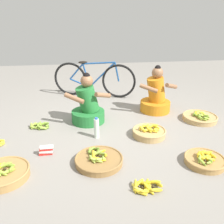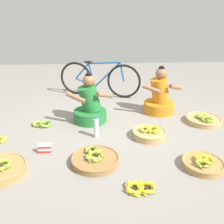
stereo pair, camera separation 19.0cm
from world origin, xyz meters
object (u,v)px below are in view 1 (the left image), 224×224
at_px(loose_bananas_front_left, 146,187).
at_px(water_bottle, 97,128).
at_px(bicycle_leaning, 94,79).
at_px(loose_bananas_back_right, 40,126).
at_px(banana_basket_back_center, 205,160).
at_px(banana_basket_front_center, 99,160).
at_px(packet_carton_stack, 46,150).
at_px(banana_basket_mid_right, 149,132).
at_px(banana_basket_back_left, 200,117).
at_px(vendor_woman_front, 88,107).
at_px(vendor_woman_behind, 156,97).
at_px(banana_basket_mid_left, 3,173).

height_order(loose_bananas_front_left, water_bottle, water_bottle).
height_order(bicycle_leaning, loose_bananas_back_right, bicycle_leaning).
height_order(banana_basket_back_center, loose_bananas_front_left, banana_basket_back_center).
bearing_deg(loose_bananas_front_left, banana_basket_front_center, 129.92).
bearing_deg(bicycle_leaning, packet_carton_stack, -108.80).
distance_m(banana_basket_mid_right, banana_basket_back_left, 1.05).
bearing_deg(vendor_woman_front, loose_bananas_front_left, -73.80).
distance_m(banana_basket_front_center, banana_basket_mid_right, 0.95).
bearing_deg(banana_basket_back_left, loose_bananas_front_left, -131.14).
bearing_deg(banana_basket_front_center, banana_basket_mid_right, 37.00).
distance_m(banana_basket_back_center, banana_basket_back_left, 1.27).
distance_m(vendor_woman_behind, banana_basket_mid_right, 0.99).
xyz_separation_m(vendor_woman_front, vendor_woman_behind, (1.19, 0.29, 0.01)).
bearing_deg(water_bottle, banana_basket_back_left, 11.92).
distance_m(banana_basket_mid_left, packet_carton_stack, 0.57).
relative_size(bicycle_leaning, banana_basket_mid_left, 2.99).
distance_m(loose_bananas_front_left, water_bottle, 1.20).
relative_size(banana_basket_back_center, loose_bananas_back_right, 1.44).
bearing_deg(vendor_woman_behind, banana_basket_back_center, -87.05).
bearing_deg(banana_basket_mid_right, vendor_woman_front, 143.76).
bearing_deg(vendor_woman_front, loose_bananas_back_right, -170.46).
relative_size(bicycle_leaning, loose_bananas_back_right, 5.02).
relative_size(banana_basket_back_left, packet_carton_stack, 3.06).
bearing_deg(water_bottle, loose_bananas_back_right, 152.88).
bearing_deg(vendor_woman_behind, bicycle_leaning, 136.10).
distance_m(banana_basket_back_left, loose_bananas_back_right, 2.53).
height_order(bicycle_leaning, banana_basket_back_left, bicycle_leaning).
xyz_separation_m(vendor_woman_front, water_bottle, (0.09, -0.55, -0.11)).
bearing_deg(vendor_woman_front, water_bottle, -80.58).
bearing_deg(loose_bananas_front_left, banana_basket_back_center, 22.87).
distance_m(bicycle_leaning, banana_basket_back_left, 2.19).
relative_size(vendor_woman_front, banana_basket_back_left, 1.45).
bearing_deg(banana_basket_mid_left, banana_basket_front_center, 7.22).
xyz_separation_m(banana_basket_front_center, banana_basket_mid_right, (0.76, 0.57, 0.01)).
height_order(vendor_woman_behind, packet_carton_stack, vendor_woman_behind).
bearing_deg(packet_carton_stack, loose_bananas_front_left, -36.69).
distance_m(banana_basket_front_center, packet_carton_stack, 0.68).
xyz_separation_m(vendor_woman_behind, packet_carton_stack, (-1.75, -1.20, -0.20)).
relative_size(vendor_woman_behind, banana_basket_mid_right, 1.73).
bearing_deg(banana_basket_back_left, water_bottle, -168.08).
xyz_separation_m(banana_basket_back_center, loose_bananas_back_right, (-2.02, 1.23, -0.02)).
xyz_separation_m(banana_basket_front_center, banana_basket_back_left, (1.72, 0.99, 0.00)).
height_order(loose_bananas_back_right, loose_bananas_front_left, loose_bananas_back_right).
bearing_deg(banana_basket_front_center, vendor_woman_front, 93.23).
relative_size(vendor_woman_behind, water_bottle, 2.68).
bearing_deg(banana_basket_mid_right, banana_basket_mid_left, -158.48).
xyz_separation_m(vendor_woman_behind, loose_bananas_front_left, (-0.70, -1.97, -0.23)).
xyz_separation_m(banana_basket_front_center, loose_bananas_back_right, (-0.81, 1.05, -0.02)).
bearing_deg(loose_bananas_front_left, banana_basket_mid_left, 165.42).
xyz_separation_m(bicycle_leaning, banana_basket_back_left, (1.61, -1.45, -0.31)).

